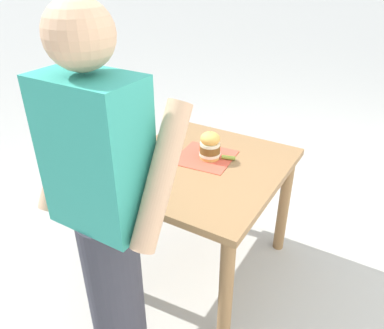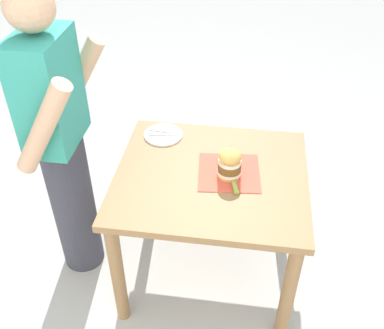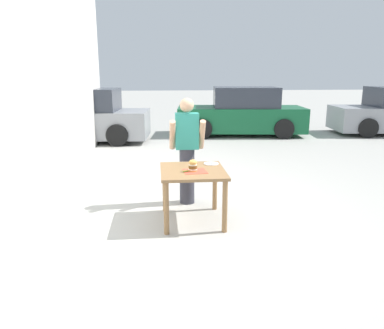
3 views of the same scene
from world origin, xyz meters
name	(u,v)px [view 3 (image 3 of 3)]	position (x,y,z in m)	size (l,w,h in m)	color
ground_plane	(193,220)	(0.00, 0.00, 0.00)	(80.00, 80.00, 0.00)	#ADAAA3
patio_table	(193,179)	(0.00, 0.00, 0.63)	(0.89, 0.98, 0.76)	olive
serving_paper	(195,171)	(0.02, -0.09, 0.76)	(0.31, 0.31, 0.00)	#D64C38
sandwich	(193,165)	(-0.01, -0.09, 0.84)	(0.12, 0.12, 0.20)	gold
pickle_spear	(186,171)	(-0.11, -0.13, 0.77)	(0.02, 0.02, 0.08)	#8EA83D
side_plate_with_forks	(211,164)	(0.30, 0.31, 0.76)	(0.22, 0.22, 0.02)	white
diner_across_table	(187,150)	(-0.02, 0.78, 0.88)	(0.55, 0.35, 1.69)	#33333D
building_wall	(45,9)	(-2.40, 2.23, 3.16)	(0.30, 10.00, 6.31)	silver
parked_car_near_curb	(80,118)	(-2.82, 6.70, 0.72)	(4.32, 2.09, 1.60)	gray
parked_car_mid_block	(242,113)	(2.38, 7.47, 0.72)	(4.36, 2.17, 1.60)	#145933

